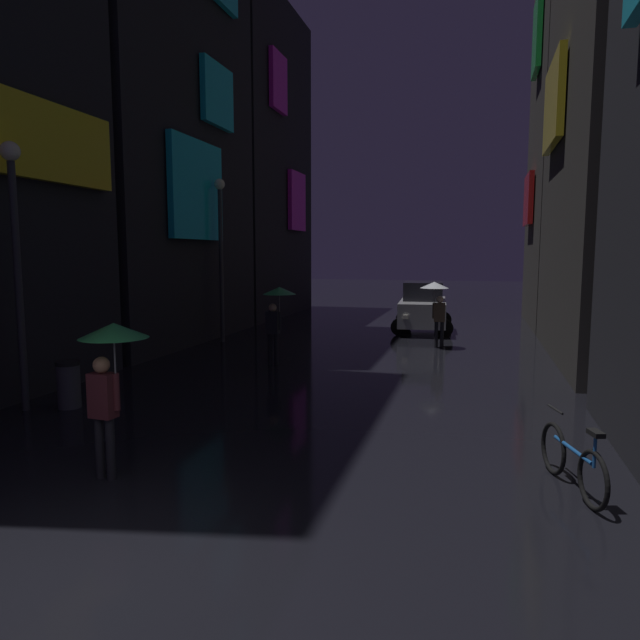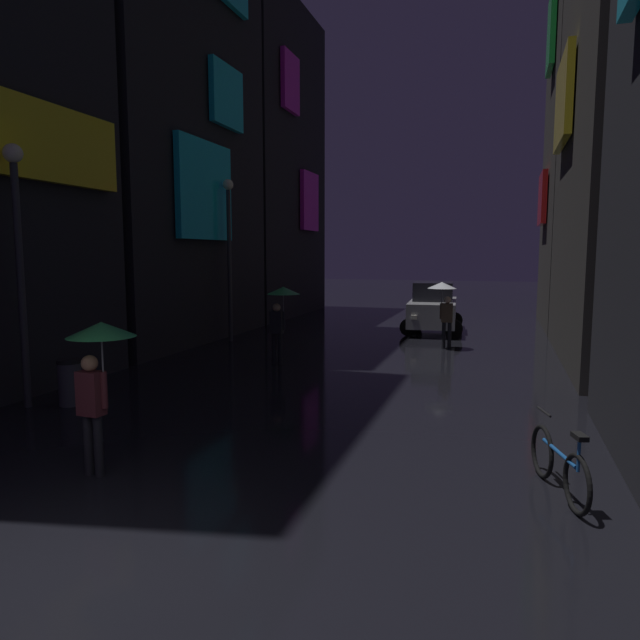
{
  "view_description": "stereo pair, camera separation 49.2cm",
  "coord_description": "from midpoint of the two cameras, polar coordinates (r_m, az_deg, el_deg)",
  "views": [
    {
      "loc": [
        3.36,
        -4.12,
        3.03
      ],
      "look_at": [
        0.0,
        8.07,
        1.54
      ],
      "focal_mm": 32.0,
      "sensor_mm": 36.0,
      "label": 1
    },
    {
      "loc": [
        3.83,
        -3.98,
        3.03
      ],
      "look_at": [
        0.0,
        8.07,
        1.54
      ],
      "focal_mm": 32.0,
      "sensor_mm": 36.0,
      "label": 2
    }
  ],
  "objects": [
    {
      "name": "ground_plane",
      "position": [
        6.21,
        -22.65,
        -23.01
      ],
      "size": [
        120.0,
        120.0,
        0.0
      ],
      "primitive_type": "plane",
      "color": "black"
    },
    {
      "name": "building_left_far",
      "position": [
        28.73,
        -5.46,
        15.31
      ],
      "size": [
        4.25,
        8.21,
        14.66
      ],
      "color": "black",
      "rests_on": "ground"
    },
    {
      "name": "pedestrian_near_crossing_green",
      "position": [
        15.42,
        -2.99,
        1.66
      ],
      "size": [
        0.9,
        0.9,
        2.12
      ],
      "color": "black",
      "rests_on": "ground"
    },
    {
      "name": "bicycle_parked_at_storefront",
      "position": [
        8.04,
        24.45,
        -13.06
      ],
      "size": [
        0.58,
        1.76,
        0.96
      ],
      "color": "black",
      "rests_on": "ground"
    },
    {
      "name": "pedestrian_far_right_green",
      "position": [
        8.07,
        -19.69,
        -3.36
      ],
      "size": [
        0.9,
        0.9,
        2.12
      ],
      "color": "black",
      "rests_on": "ground"
    },
    {
      "name": "trash_bin",
      "position": [
        12.36,
        -22.7,
        -5.74
      ],
      "size": [
        0.46,
        0.46,
        0.93
      ],
      "color": "#3F3F47",
      "rests_on": "ground"
    },
    {
      "name": "streetlamp_left_near",
      "position": [
        12.3,
        -26.92,
        6.84
      ],
      "size": [
        0.36,
        0.36,
        5.07
      ],
      "color": "#2D2D33",
      "rests_on": "ground"
    },
    {
      "name": "streetlamp_left_far",
      "position": [
        19.66,
        -8.37,
        7.83
      ],
      "size": [
        0.36,
        0.36,
        5.48
      ],
      "color": "#2D2D33",
      "rests_on": "ground"
    },
    {
      "name": "car_distant",
      "position": [
        22.37,
        11.86,
        1.19
      ],
      "size": [
        2.44,
        4.24,
        1.92
      ],
      "color": "#99999E",
      "rests_on": "ground"
    },
    {
      "name": "building_right_far",
      "position": [
        26.93,
        27.33,
        21.99
      ],
      "size": [
        4.25,
        7.1,
        20.88
      ],
      "color": "#33302D",
      "rests_on": "ground"
    },
    {
      "name": "building_left_mid",
      "position": [
        21.92,
        -15.52,
        25.99
      ],
      "size": [
        4.25,
        8.77,
        20.68
      ],
      "color": "black",
      "rests_on": "ground"
    },
    {
      "name": "pedestrian_midstreet_centre_clear",
      "position": [
        18.38,
        13.0,
        2.32
      ],
      "size": [
        0.9,
        0.9,
        2.12
      ],
      "color": "black",
      "rests_on": "ground"
    }
  ]
}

